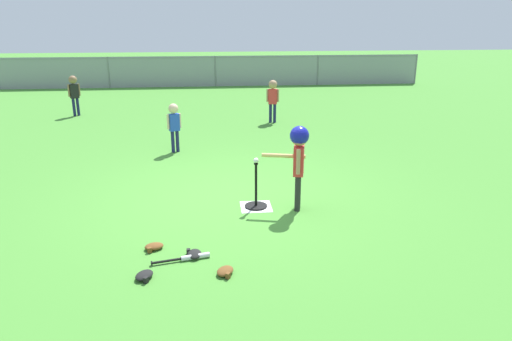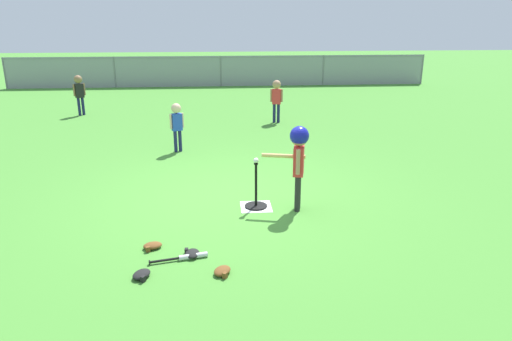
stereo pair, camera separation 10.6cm
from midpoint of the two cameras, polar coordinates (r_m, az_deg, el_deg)
name	(u,v)px [view 1 (the left image)]	position (r m, az deg, el deg)	size (l,w,h in m)	color
ground_plane	(232,197)	(7.17, -3.39, -3.18)	(60.00, 60.00, 0.00)	#478C33
home_plate	(256,207)	(6.79, -0.45, -4.38)	(0.44, 0.44, 0.01)	white
batting_tee	(256,200)	(6.75, -0.45, -3.60)	(0.32, 0.32, 0.66)	black
baseball_on_tee	(256,160)	(6.55, -0.46, 1.22)	(0.07, 0.07, 0.07)	white
batter_child	(298,151)	(6.45, 4.68, 2.38)	(0.63, 0.34, 1.20)	#262626
fielder_deep_right	(74,90)	(13.80, -21.34, 9.03)	(0.28, 0.22, 1.09)	#191E4C
fielder_near_right	(273,95)	(12.04, 1.78, 9.05)	(0.32, 0.21, 1.08)	#191E4C
fielder_deep_center	(174,121)	(9.50, -10.19, 5.89)	(0.27, 0.19, 0.98)	#191E4C
spare_bat_silver	(189,258)	(5.44, -8.62, -10.35)	(0.65, 0.19, 0.06)	silver
glove_by_plate	(144,275)	(5.18, -13.93, -12.21)	(0.25, 0.27, 0.07)	black
glove_near_bats	(225,271)	(5.13, -4.34, -12.04)	(0.25, 0.27, 0.07)	brown
glove_tossed_aside	(154,247)	(5.74, -12.76, -8.95)	(0.26, 0.22, 0.07)	brown
glove_outfield_drop	(194,254)	(5.50, -8.04, -9.95)	(0.17, 0.22, 0.07)	black
outfield_fence	(215,70)	(18.55, -5.10, 11.98)	(16.06, 0.06, 1.15)	slate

